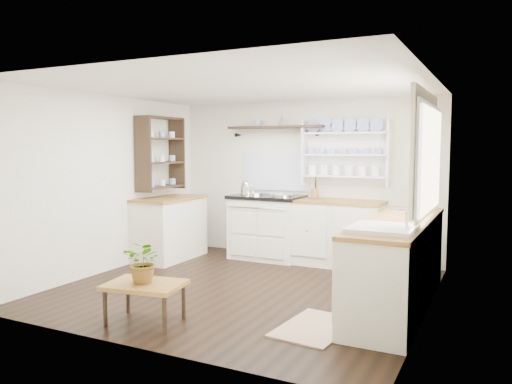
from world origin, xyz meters
TOP-DOWN VIEW (x-y plane):
  - floor at (0.00, 0.00)m, footprint 4.00×3.80m
  - wall_back at (0.00, 1.90)m, footprint 4.00×0.02m
  - wall_right at (2.00, 0.00)m, footprint 0.02×3.80m
  - wall_left at (-2.00, 0.00)m, footprint 0.02×3.80m
  - ceiling at (0.00, 0.00)m, footprint 4.00×3.80m
  - window at (1.95, 0.15)m, footprint 0.08×1.55m
  - aga_cooker at (-0.45, 1.57)m, footprint 1.04×0.72m
  - back_cabinets at (0.60, 1.60)m, footprint 1.27×0.63m
  - right_cabinets at (1.70, 0.10)m, footprint 0.62×2.43m
  - belfast_sink at (1.70, -0.65)m, footprint 0.55×0.60m
  - left_cabinets at (-1.70, 0.90)m, footprint 0.62×1.13m
  - plate_rack at (0.65, 1.86)m, footprint 1.20×0.22m
  - high_shelf at (-0.40, 1.78)m, footprint 1.50×0.29m
  - left_shelving at (-1.84, 0.90)m, footprint 0.28×0.80m
  - kettle at (-0.73, 1.45)m, footprint 0.17×0.17m
  - utensil_crock at (0.25, 1.68)m, footprint 0.11×0.11m
  - center_table at (-0.31, -1.40)m, footprint 0.77×0.61m
  - potted_plant at (-0.31, -1.40)m, footprint 0.38×0.34m
  - floor_rug at (1.16, -0.84)m, footprint 0.63×0.90m

SIDE VIEW (x-z plane):
  - floor at x=0.00m, z-range -0.01..0.01m
  - floor_rug at x=1.16m, z-range 0.00..0.02m
  - center_table at x=-0.31m, z-range 0.14..0.52m
  - right_cabinets at x=1.70m, z-range 0.01..0.91m
  - left_cabinets at x=-1.70m, z-range 0.01..0.91m
  - back_cabinets at x=0.60m, z-range 0.01..0.91m
  - aga_cooker at x=-0.45m, z-range -0.01..0.95m
  - potted_plant at x=-0.31m, z-range 0.38..0.77m
  - belfast_sink at x=1.70m, z-range 0.58..1.03m
  - utensil_crock at x=0.25m, z-range 0.91..1.04m
  - kettle at x=-0.73m, z-range 0.93..1.13m
  - wall_back at x=0.00m, z-range 0.00..2.30m
  - wall_right at x=2.00m, z-range 0.00..2.30m
  - wall_left at x=-2.00m, z-range 0.00..2.30m
  - left_shelving at x=-1.84m, z-range 1.02..2.08m
  - plate_rack at x=0.65m, z-range 1.11..2.01m
  - window at x=1.95m, z-range 0.95..2.17m
  - high_shelf at x=-0.40m, z-range 1.83..1.99m
  - ceiling at x=0.00m, z-range 2.29..2.30m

